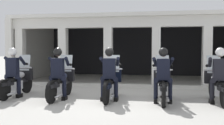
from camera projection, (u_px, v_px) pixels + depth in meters
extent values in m
plane|color=#A8A59E|center=(123.00, 85.00, 10.82)|extent=(80.00, 80.00, 0.00)
cube|color=black|center=(138.00, 51.00, 15.22)|extent=(11.09, 0.24, 2.89)
cube|color=silver|center=(132.00, 22.00, 10.60)|extent=(11.09, 0.36, 0.44)
cube|color=silver|center=(136.00, 21.00, 12.79)|extent=(11.09, 5.17, 0.16)
cube|color=silver|center=(35.00, 51.00, 13.75)|extent=(0.30, 5.17, 2.89)
cube|color=silver|center=(21.00, 56.00, 11.49)|extent=(0.35, 0.36, 2.45)
cube|color=silver|center=(63.00, 56.00, 11.16)|extent=(0.35, 0.36, 2.45)
cube|color=silver|center=(108.00, 57.00, 10.83)|extent=(0.35, 0.36, 2.45)
cube|color=silver|center=(156.00, 57.00, 10.51)|extent=(0.35, 0.36, 2.45)
cube|color=silver|center=(207.00, 57.00, 10.18)|extent=(0.35, 0.36, 2.45)
cube|color=#B7B5AD|center=(131.00, 86.00, 10.24)|extent=(10.69, 0.24, 0.12)
cylinder|color=black|center=(27.00, 84.00, 8.92)|extent=(0.09, 0.64, 0.64)
cylinder|color=black|center=(4.00, 90.00, 7.54)|extent=(0.09, 0.64, 0.64)
cube|color=black|center=(27.00, 78.00, 8.91)|extent=(0.14, 0.44, 0.08)
cube|color=silver|center=(15.00, 85.00, 8.18)|extent=(0.28, 0.44, 0.28)
cube|color=black|center=(16.00, 81.00, 8.22)|extent=(0.18, 1.24, 0.16)
ellipsoid|color=#B2B2B7|center=(20.00, 75.00, 8.43)|extent=(0.26, 0.48, 0.22)
cube|color=black|center=(13.00, 80.00, 8.04)|extent=(0.24, 0.52, 0.10)
cube|color=black|center=(5.00, 84.00, 7.59)|extent=(0.16, 0.48, 0.10)
cylinder|color=silver|center=(26.00, 77.00, 8.85)|extent=(0.05, 0.24, 0.53)
cube|color=black|center=(25.00, 73.00, 8.78)|extent=(0.52, 0.16, 0.44)
sphere|color=silver|center=(26.00, 73.00, 8.88)|extent=(0.18, 0.18, 0.18)
cube|color=silver|center=(24.00, 63.00, 8.74)|extent=(0.40, 0.14, 0.54)
cylinder|color=silver|center=(23.00, 68.00, 8.67)|extent=(0.62, 0.04, 0.04)
cylinder|color=silver|center=(13.00, 93.00, 7.82)|extent=(0.07, 0.55, 0.07)
cube|color=black|center=(12.00, 67.00, 8.00)|extent=(0.36, 0.22, 0.60)
cube|color=black|center=(14.00, 66.00, 8.12)|extent=(0.05, 0.02, 0.32)
sphere|color=tan|center=(12.00, 53.00, 8.00)|extent=(0.21, 0.21, 0.21)
sphere|color=silver|center=(12.00, 52.00, 7.99)|extent=(0.26, 0.26, 0.26)
cylinder|color=black|center=(17.00, 77.00, 8.01)|extent=(0.26, 0.29, 0.17)
cylinder|color=black|center=(19.00, 86.00, 8.02)|extent=(0.12, 0.12, 0.53)
cube|color=black|center=(19.00, 96.00, 8.04)|extent=(0.11, 0.26, 0.12)
cylinder|color=black|center=(9.00, 77.00, 8.06)|extent=(0.26, 0.29, 0.17)
cylinder|color=black|center=(7.00, 85.00, 8.08)|extent=(0.12, 0.12, 0.53)
cube|color=black|center=(8.00, 95.00, 8.11)|extent=(0.11, 0.26, 0.12)
cylinder|color=black|center=(22.00, 61.00, 8.18)|extent=(0.19, 0.48, 0.31)
sphere|color=black|center=(27.00, 64.00, 8.39)|extent=(0.09, 0.09, 0.09)
cylinder|color=black|center=(10.00, 61.00, 8.25)|extent=(0.19, 0.48, 0.31)
sphere|color=black|center=(12.00, 64.00, 8.47)|extent=(0.09, 0.09, 0.09)
cylinder|color=black|center=(68.00, 85.00, 8.53)|extent=(0.09, 0.64, 0.64)
cylinder|color=black|center=(51.00, 92.00, 7.15)|extent=(0.09, 0.64, 0.64)
cube|color=black|center=(68.00, 79.00, 8.51)|extent=(0.14, 0.44, 0.08)
cube|color=silver|center=(60.00, 87.00, 7.78)|extent=(0.28, 0.44, 0.28)
cube|color=black|center=(60.00, 83.00, 7.83)|extent=(0.18, 1.24, 0.16)
ellipsoid|color=#1E2338|center=(63.00, 76.00, 8.03)|extent=(0.26, 0.48, 0.22)
cube|color=black|center=(58.00, 81.00, 7.65)|extent=(0.24, 0.52, 0.10)
cube|color=black|center=(52.00, 86.00, 7.20)|extent=(0.16, 0.48, 0.10)
cylinder|color=silver|center=(67.00, 78.00, 8.45)|extent=(0.05, 0.24, 0.53)
cube|color=black|center=(66.00, 74.00, 8.39)|extent=(0.52, 0.16, 0.44)
sphere|color=silver|center=(67.00, 74.00, 8.49)|extent=(0.18, 0.18, 0.18)
cube|color=silver|center=(66.00, 63.00, 8.35)|extent=(0.40, 0.14, 0.54)
cylinder|color=silver|center=(65.00, 69.00, 8.28)|extent=(0.62, 0.04, 0.04)
cylinder|color=silver|center=(59.00, 96.00, 7.43)|extent=(0.07, 0.55, 0.07)
cube|color=black|center=(58.00, 68.00, 7.60)|extent=(0.36, 0.22, 0.60)
cube|color=#591414|center=(59.00, 67.00, 7.72)|extent=(0.05, 0.02, 0.32)
sphere|color=tan|center=(58.00, 53.00, 7.60)|extent=(0.21, 0.21, 0.21)
sphere|color=black|center=(58.00, 52.00, 7.60)|extent=(0.26, 0.26, 0.26)
cylinder|color=black|center=(62.00, 78.00, 7.62)|extent=(0.26, 0.29, 0.17)
cylinder|color=black|center=(64.00, 87.00, 7.62)|extent=(0.12, 0.12, 0.53)
cube|color=black|center=(65.00, 98.00, 7.65)|extent=(0.11, 0.26, 0.12)
cylinder|color=black|center=(54.00, 78.00, 7.66)|extent=(0.26, 0.29, 0.17)
cylinder|color=black|center=(52.00, 87.00, 7.69)|extent=(0.12, 0.12, 0.53)
cube|color=black|center=(52.00, 98.00, 7.71)|extent=(0.11, 0.26, 0.12)
cylinder|color=black|center=(67.00, 61.00, 7.79)|extent=(0.19, 0.48, 0.31)
sphere|color=black|center=(71.00, 65.00, 7.99)|extent=(0.09, 0.09, 0.09)
cylinder|color=black|center=(54.00, 61.00, 7.86)|extent=(0.19, 0.48, 0.31)
sphere|color=black|center=(55.00, 64.00, 8.08)|extent=(0.09, 0.09, 0.09)
cylinder|color=black|center=(114.00, 86.00, 8.38)|extent=(0.09, 0.64, 0.64)
cylinder|color=black|center=(106.00, 93.00, 7.01)|extent=(0.09, 0.64, 0.64)
cube|color=black|center=(114.00, 80.00, 8.37)|extent=(0.14, 0.44, 0.08)
cube|color=silver|center=(110.00, 88.00, 7.64)|extent=(0.28, 0.44, 0.28)
cube|color=black|center=(110.00, 83.00, 7.69)|extent=(0.18, 1.24, 0.16)
ellipsoid|color=black|center=(112.00, 77.00, 7.89)|extent=(0.26, 0.48, 0.22)
cube|color=black|center=(109.00, 82.00, 7.50)|extent=(0.24, 0.52, 0.10)
cube|color=black|center=(107.00, 87.00, 7.06)|extent=(0.16, 0.48, 0.10)
cylinder|color=silver|center=(114.00, 79.00, 8.31)|extent=(0.05, 0.24, 0.53)
cube|color=black|center=(113.00, 75.00, 8.25)|extent=(0.52, 0.16, 0.44)
sphere|color=silver|center=(114.00, 74.00, 8.34)|extent=(0.18, 0.18, 0.18)
cube|color=silver|center=(113.00, 63.00, 8.21)|extent=(0.40, 0.14, 0.54)
cylinder|color=silver|center=(113.00, 69.00, 8.14)|extent=(0.62, 0.04, 0.04)
cylinder|color=silver|center=(112.00, 96.00, 7.29)|extent=(0.07, 0.55, 0.07)
cube|color=black|center=(109.00, 68.00, 7.46)|extent=(0.36, 0.22, 0.60)
cube|color=black|center=(110.00, 67.00, 7.58)|extent=(0.05, 0.02, 0.32)
sphere|color=#936B51|center=(109.00, 53.00, 7.46)|extent=(0.21, 0.21, 0.21)
sphere|color=black|center=(109.00, 52.00, 7.46)|extent=(0.26, 0.26, 0.26)
cylinder|color=black|center=(114.00, 79.00, 7.48)|extent=(0.26, 0.29, 0.17)
cylinder|color=black|center=(116.00, 88.00, 7.48)|extent=(0.12, 0.12, 0.53)
cube|color=black|center=(116.00, 99.00, 7.51)|extent=(0.11, 0.26, 0.12)
cylinder|color=black|center=(105.00, 79.00, 7.52)|extent=(0.26, 0.29, 0.17)
cylinder|color=black|center=(103.00, 88.00, 7.55)|extent=(0.12, 0.12, 0.53)
cube|color=black|center=(103.00, 99.00, 7.57)|extent=(0.11, 0.26, 0.12)
cylinder|color=black|center=(118.00, 62.00, 7.65)|extent=(0.19, 0.48, 0.31)
sphere|color=black|center=(120.00, 65.00, 7.85)|extent=(0.09, 0.09, 0.09)
cylinder|color=black|center=(103.00, 62.00, 7.72)|extent=(0.19, 0.48, 0.31)
sphere|color=black|center=(104.00, 65.00, 7.94)|extent=(0.09, 0.09, 0.09)
cylinder|color=black|center=(162.00, 87.00, 8.06)|extent=(0.09, 0.64, 0.64)
cylinder|color=black|center=(164.00, 95.00, 6.68)|extent=(0.09, 0.64, 0.64)
cube|color=black|center=(162.00, 81.00, 8.05)|extent=(0.14, 0.44, 0.08)
cube|color=silver|center=(163.00, 90.00, 7.32)|extent=(0.28, 0.44, 0.28)
cube|color=black|center=(163.00, 85.00, 7.36)|extent=(0.18, 1.24, 0.16)
ellipsoid|color=#1E2338|center=(162.00, 78.00, 7.57)|extent=(0.26, 0.48, 0.22)
cube|color=black|center=(163.00, 83.00, 7.18)|extent=(0.24, 0.52, 0.10)
cube|color=black|center=(164.00, 88.00, 6.73)|extent=(0.16, 0.48, 0.10)
cylinder|color=silver|center=(162.00, 80.00, 7.99)|extent=(0.05, 0.24, 0.53)
cube|color=black|center=(162.00, 76.00, 7.92)|extent=(0.52, 0.16, 0.44)
sphere|color=silver|center=(162.00, 75.00, 8.02)|extent=(0.18, 0.18, 0.18)
cube|color=silver|center=(162.00, 64.00, 7.89)|extent=(0.40, 0.14, 0.54)
cylinder|color=silver|center=(162.00, 70.00, 7.82)|extent=(0.62, 0.04, 0.04)
cylinder|color=silver|center=(168.00, 99.00, 6.97)|extent=(0.07, 0.55, 0.07)
cube|color=black|center=(163.00, 69.00, 7.14)|extent=(0.36, 0.22, 0.60)
cube|color=#591414|center=(163.00, 68.00, 7.26)|extent=(0.05, 0.02, 0.32)
sphere|color=#936B51|center=(163.00, 53.00, 7.14)|extent=(0.21, 0.21, 0.21)
sphere|color=black|center=(163.00, 52.00, 7.14)|extent=(0.26, 0.26, 0.26)
cylinder|color=black|center=(168.00, 80.00, 7.16)|extent=(0.26, 0.29, 0.17)
cylinder|color=black|center=(170.00, 90.00, 7.16)|extent=(0.12, 0.12, 0.53)
cube|color=black|center=(170.00, 101.00, 7.19)|extent=(0.11, 0.26, 0.12)
cylinder|color=black|center=(158.00, 80.00, 7.20)|extent=(0.26, 0.29, 0.17)
cylinder|color=black|center=(156.00, 90.00, 7.22)|extent=(0.12, 0.12, 0.53)
cube|color=black|center=(156.00, 101.00, 7.25)|extent=(0.11, 0.26, 0.12)
cylinder|color=black|center=(171.00, 62.00, 7.32)|extent=(0.19, 0.48, 0.31)
sphere|color=black|center=(171.00, 66.00, 7.53)|extent=(0.09, 0.09, 0.09)
cylinder|color=black|center=(155.00, 62.00, 7.39)|extent=(0.19, 0.48, 0.31)
sphere|color=black|center=(154.00, 65.00, 7.61)|extent=(0.09, 0.09, 0.09)
cylinder|color=black|center=(212.00, 88.00, 7.95)|extent=(0.09, 0.64, 0.64)
cylinder|color=black|center=(224.00, 96.00, 6.57)|extent=(0.09, 0.64, 0.64)
cube|color=black|center=(212.00, 81.00, 7.94)|extent=(0.14, 0.44, 0.08)
cube|color=silver|center=(218.00, 90.00, 7.21)|extent=(0.28, 0.44, 0.28)
cube|color=black|center=(218.00, 85.00, 7.25)|extent=(0.18, 1.24, 0.16)
ellipsoid|color=#B2B2B7|center=(216.00, 78.00, 7.46)|extent=(0.26, 0.48, 0.22)
cube|color=black|center=(220.00, 84.00, 7.07)|extent=(0.24, 0.52, 0.10)
cube|color=black|center=(224.00, 89.00, 6.62)|extent=(0.16, 0.48, 0.10)
cylinder|color=silver|center=(213.00, 81.00, 7.88)|extent=(0.05, 0.24, 0.53)
cube|color=black|center=(213.00, 76.00, 7.81)|extent=(0.52, 0.16, 0.44)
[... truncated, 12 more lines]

